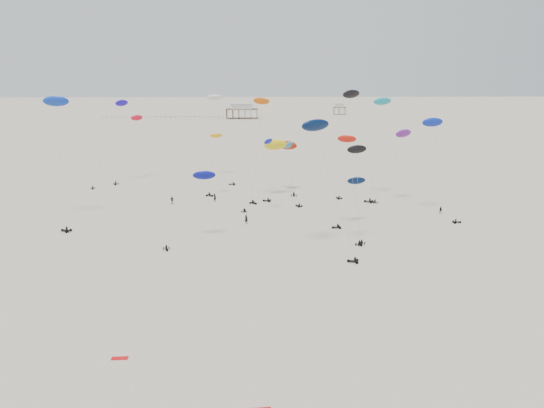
{
  "coord_description": "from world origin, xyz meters",
  "views": [
    {
      "loc": [
        -3.58,
        -5.71,
        30.56
      ],
      "look_at": [
        0.0,
        88.0,
        7.0
      ],
      "focal_mm": 35.0,
      "sensor_mm": 36.0,
      "label": 1
    }
  ],
  "objects_px": {
    "pavilion_small": "(339,110)",
    "rig_4": "(117,117)",
    "rig_0": "(198,188)",
    "rig_9": "(351,193)",
    "spectator_0": "(246,224)",
    "pavilion_main": "(242,112)"
  },
  "relations": [
    {
      "from": "rig_9",
      "to": "spectator_0",
      "type": "distance_m",
      "value": 22.47
    },
    {
      "from": "pavilion_small",
      "to": "spectator_0",
      "type": "height_order",
      "value": "pavilion_small"
    },
    {
      "from": "rig_4",
      "to": "pavilion_main",
      "type": "bearing_deg",
      "value": -108.51
    },
    {
      "from": "pavilion_small",
      "to": "rig_9",
      "type": "xyz_separation_m",
      "value": [
        -43.38,
        -280.99,
        2.99
      ]
    },
    {
      "from": "spectator_0",
      "to": "rig_9",
      "type": "bearing_deg",
      "value": -158.89
    },
    {
      "from": "pavilion_small",
      "to": "rig_4",
      "type": "bearing_deg",
      "value": -112.97
    },
    {
      "from": "pavilion_small",
      "to": "rig_4",
      "type": "height_order",
      "value": "rig_4"
    },
    {
      "from": "rig_0",
      "to": "pavilion_small",
      "type": "bearing_deg",
      "value": -120.11
    },
    {
      "from": "pavilion_small",
      "to": "rig_0",
      "type": "height_order",
      "value": "rig_0"
    },
    {
      "from": "rig_0",
      "to": "pavilion_main",
      "type": "bearing_deg",
      "value": -106.68
    },
    {
      "from": "spectator_0",
      "to": "pavilion_small",
      "type": "bearing_deg",
      "value": -80.75
    },
    {
      "from": "pavilion_main",
      "to": "rig_9",
      "type": "relative_size",
      "value": 2.03
    },
    {
      "from": "rig_9",
      "to": "pavilion_small",
      "type": "bearing_deg",
      "value": -15.38
    },
    {
      "from": "pavilion_main",
      "to": "pavilion_small",
      "type": "height_order",
      "value": "pavilion_main"
    },
    {
      "from": "rig_9",
      "to": "spectator_0",
      "type": "xyz_separation_m",
      "value": [
        -21.51,
        0.43,
        -6.47
      ]
    },
    {
      "from": "pavilion_small",
      "to": "rig_0",
      "type": "distance_m",
      "value": 299.62
    },
    {
      "from": "pavilion_small",
      "to": "rig_0",
      "type": "xyz_separation_m",
      "value": [
        -73.61,
        -290.37,
        6.3
      ]
    },
    {
      "from": "spectator_0",
      "to": "pavilion_main",
      "type": "bearing_deg",
      "value": -66.56
    },
    {
      "from": "rig_9",
      "to": "pavilion_main",
      "type": "bearing_deg",
      "value": -0.55
    },
    {
      "from": "rig_4",
      "to": "rig_0",
      "type": "bearing_deg",
      "value": 106.91
    },
    {
      "from": "pavilion_small",
      "to": "rig_4",
      "type": "distance_m",
      "value": 258.26
    },
    {
      "from": "pavilion_main",
      "to": "pavilion_small",
      "type": "xyz_separation_m",
      "value": [
        70.0,
        30.0,
        -0.74
      ]
    }
  ]
}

